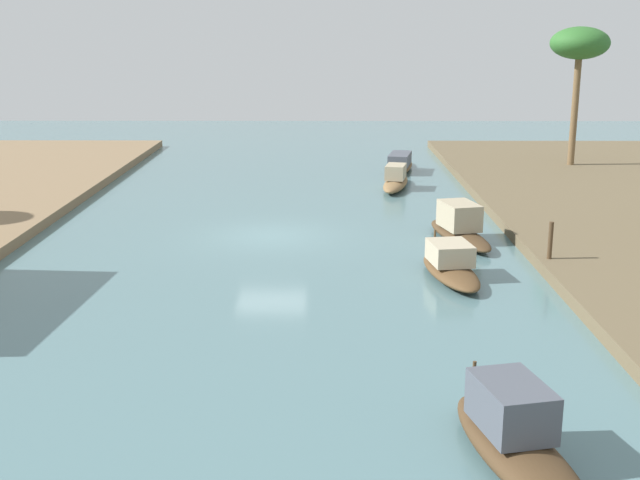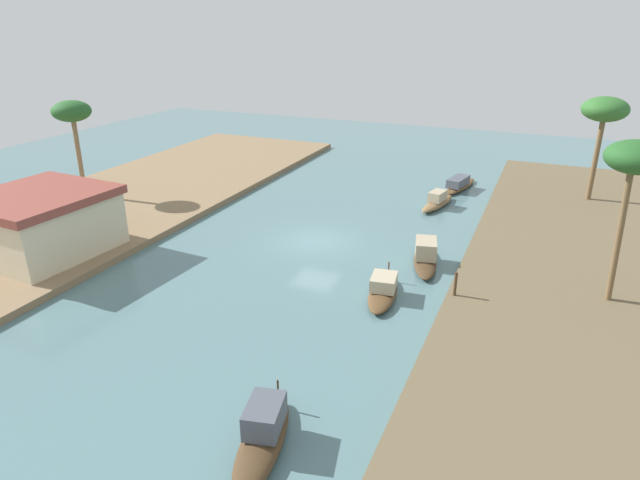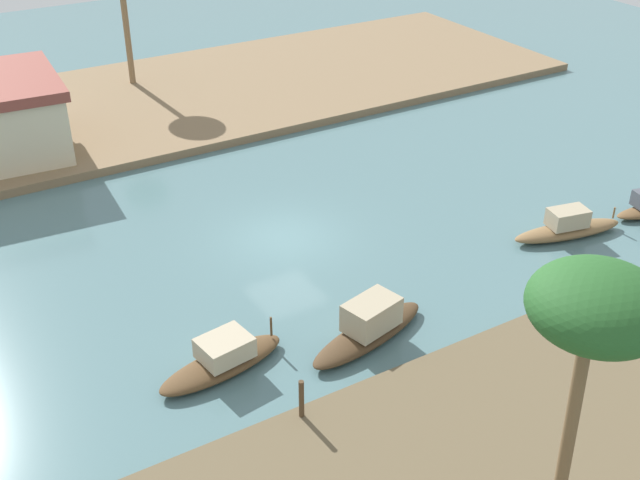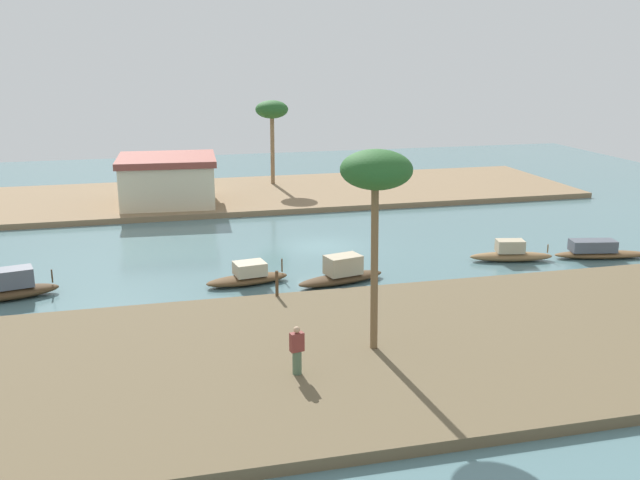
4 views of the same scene
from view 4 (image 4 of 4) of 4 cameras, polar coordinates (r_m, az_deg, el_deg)
The scene contains 13 objects.
river_water at distance 40.74m, azimuth 0.13°, elevation -0.52°, with size 76.16×76.16×0.00m, color slate.
riverbank_left at distance 27.13m, azimuth 8.11°, elevation -8.32°, with size 46.04×13.33×0.38m, color brown.
riverbank_right at distance 55.04m, azimuth -3.77°, elevation 3.70°, with size 46.04×13.33×0.38m, color #846B4C.
sampan_open_hull at distance 35.01m, azimuth -23.26°, elevation -3.53°, with size 4.53×2.18×1.38m.
sampan_midstream at distance 34.38m, azimuth -5.69°, elevation -2.85°, with size 4.11×1.81×1.06m.
sampan_upstream_small at distance 39.20m, azimuth 14.82°, elevation -1.05°, with size 4.47×1.88×1.13m.
sampan_downstream_large at distance 34.33m, azimuth 1.73°, elevation -2.63°, with size 4.64×2.20×1.35m.
sampan_foreground at distance 41.18m, azimuth 21.08°, elevation -0.81°, with size 5.23×2.07×0.98m.
person_on_near_bank at distance 24.01m, azimuth -1.83°, elevation -8.74°, with size 0.49×0.36×1.66m.
mooring_post at distance 31.41m, azimuth -3.42°, elevation -3.45°, with size 0.14×0.14×1.14m, color #4C3823.
palm_tree_left_near at distance 24.67m, azimuth 4.46°, elevation 5.19°, with size 2.48×2.48×7.14m.
palm_tree_right_tall at distance 57.21m, azimuth -3.82°, elevation 10.06°, with size 2.55×2.55×6.57m.
riverside_building at distance 51.19m, azimuth -11.93°, elevation 4.67°, with size 6.98×6.57×3.28m.
Camera 4 is at (-9.73, -38.06, 10.78)m, focal length 40.59 mm.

